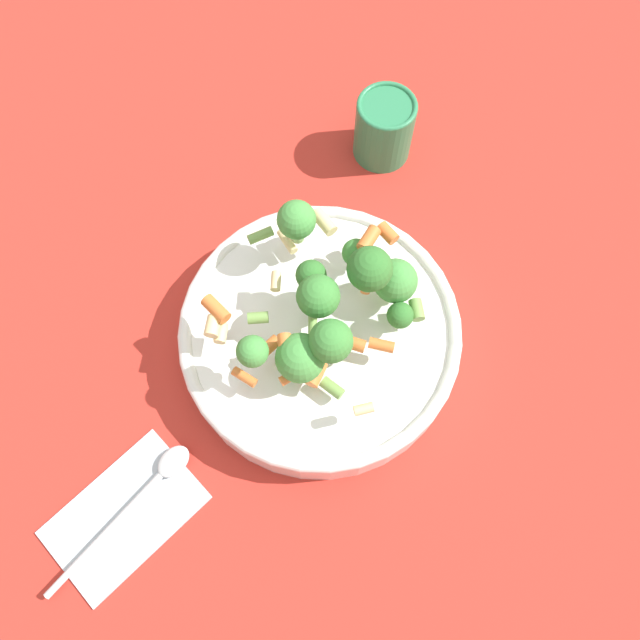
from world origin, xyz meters
name	(u,v)px	position (x,y,z in m)	size (l,w,h in m)	color
ground_plane	(320,344)	(0.00, 0.00, 0.00)	(3.00, 3.00, 0.00)	#B72D23
bowl	(320,335)	(0.00, 0.00, 0.03)	(0.29, 0.29, 0.05)	white
pasta_salad	(332,301)	(0.00, -0.01, 0.10)	(0.21, 0.22, 0.10)	#8CB766
cup	(384,128)	(0.23, -0.14, 0.04)	(0.07, 0.07, 0.08)	#2D7F51
napkin	(124,515)	(-0.12, 0.23, 0.00)	(0.15, 0.17, 0.01)	#B2BCC6
spoon	(145,492)	(-0.11, 0.21, 0.01)	(0.12, 0.16, 0.01)	silver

